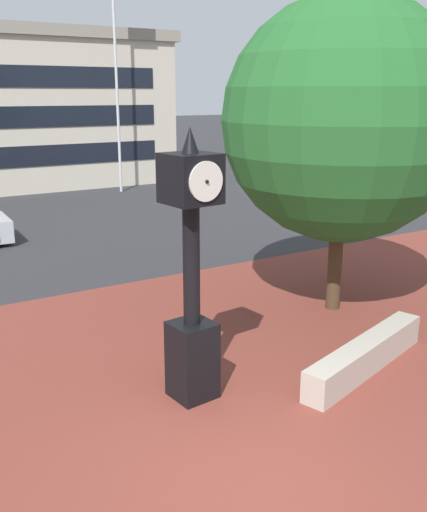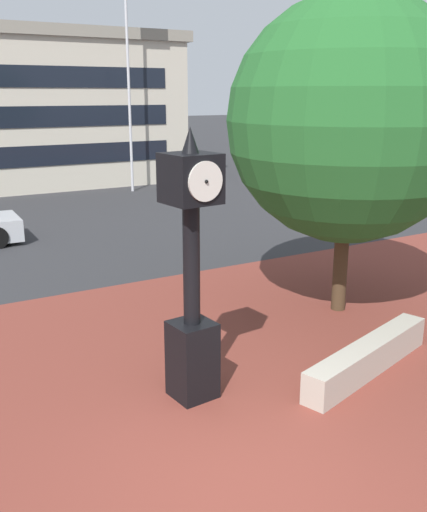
{
  "view_description": "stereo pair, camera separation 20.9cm",
  "coord_description": "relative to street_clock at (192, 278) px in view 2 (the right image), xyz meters",
  "views": [
    {
      "loc": [
        -3.39,
        -4.66,
        4.31
      ],
      "look_at": [
        0.65,
        1.88,
        2.16
      ],
      "focal_mm": 40.86,
      "sensor_mm": 36.0,
      "label": 1
    },
    {
      "loc": [
        -3.21,
        -4.77,
        4.31
      ],
      "look_at": [
        0.65,
        1.88,
        2.16
      ],
      "focal_mm": 40.86,
      "sensor_mm": 36.0,
      "label": 2
    }
  ],
  "objects": [
    {
      "name": "ground_plane",
      "position": [
        -0.41,
        -2.08,
        -1.82
      ],
      "size": [
        200.0,
        200.0,
        0.0
      ],
      "primitive_type": "plane",
      "color": "#2D2D30"
    },
    {
      "name": "plaza_brick_paving",
      "position": [
        -0.41,
        -0.34,
        -1.81
      ],
      "size": [
        44.0,
        11.48,
        0.01
      ],
      "primitive_type": "cube",
      "color": "brown",
      "rests_on": "ground"
    },
    {
      "name": "planter_wall",
      "position": [
        2.79,
        -0.73,
        -1.57
      ],
      "size": [
        3.18,
        1.3,
        0.5
      ],
      "primitive_type": "cube",
      "rotation": [
        0.0,
        0.0,
        0.29
      ],
      "color": "#ADA393",
      "rests_on": "ground"
    },
    {
      "name": "street_clock",
      "position": [
        0.0,
        0.0,
        0.0
      ],
      "size": [
        0.73,
        0.78,
        3.9
      ],
      "rotation": [
        0.0,
        0.0,
        0.1
      ],
      "color": "black",
      "rests_on": "ground"
    },
    {
      "name": "plaza_tree",
      "position": [
        4.54,
        1.8,
        1.89
      ],
      "size": [
        5.02,
        4.67,
        6.15
      ],
      "color": "#42301E",
      "rests_on": "ground"
    },
    {
      "name": "flagpole_primary",
      "position": [
        6.54,
        17.84,
        3.48
      ],
      "size": [
        1.35,
        0.14,
        9.39
      ],
      "color": "silver",
      "rests_on": "ground"
    }
  ]
}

